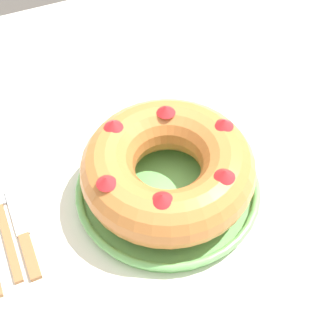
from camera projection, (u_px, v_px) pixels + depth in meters
name	position (u px, v px, depth m)	size (l,w,h in m)	color
dining_table	(157.00, 232.00, 0.80)	(1.33, 1.24, 0.75)	silver
serving_dish	(168.00, 189.00, 0.74)	(0.29, 0.29, 0.02)	#6BB760
bundt_cake	(168.00, 168.00, 0.70)	(0.26, 0.26, 0.09)	#C67538
fork	(3.00, 220.00, 0.72)	(0.02, 0.19, 0.01)	#936038
cake_knife	(24.00, 237.00, 0.70)	(0.02, 0.17, 0.01)	#936038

